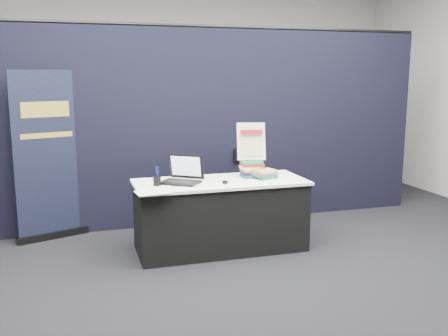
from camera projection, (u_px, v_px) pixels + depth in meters
The scene contains 15 objects.
floor at pixel (236, 267), 4.85m from camera, with size 8.00×8.00×0.00m, color black.
wall_back at pixel (162, 81), 8.31m from camera, with size 8.00×0.02×3.50m, color #ACA8A2.
drape_partition at pixel (196, 128), 6.15m from camera, with size 6.00×0.08×2.40m, color black.
display_table at pixel (220, 215), 5.30m from camera, with size 1.80×0.75×0.75m.
laptop at pixel (179, 176), 5.13m from camera, with size 0.47×0.49×0.29m.
mouse at pixel (225, 182), 5.10m from camera, with size 0.06×0.10×0.03m, color black.
brochure_left at pixel (153, 192), 4.70m from camera, with size 0.32×0.23×0.00m, color white.
brochure_mid at pixel (155, 186), 4.96m from camera, with size 0.28×0.20×0.00m, color silver.
brochure_right at pixel (194, 186), 4.95m from camera, with size 0.26×0.19×0.00m, color white.
pen_cup at pixel (157, 181), 4.98m from camera, with size 0.08×0.08×0.10m, color black.
book_stack_tall at pixel (252, 169), 5.42m from camera, with size 0.22×0.17×0.18m.
book_stack_short at pixel (265, 174), 5.35m from camera, with size 0.26×0.22×0.10m.
info_sign at pixel (251, 142), 5.40m from camera, with size 0.32×0.18×0.42m.
pullup_banner at pixel (49, 166), 5.59m from camera, with size 0.79×0.37×1.90m.
stacking_chair at pixel (250, 182), 6.30m from camera, with size 0.55×0.57×0.93m.
Camera 1 is at (-1.44, -4.37, 1.82)m, focal length 40.00 mm.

